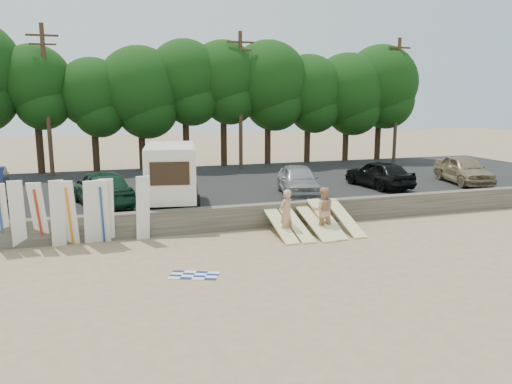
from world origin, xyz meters
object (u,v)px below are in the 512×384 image
(car_1, at_px, (103,188))
(beachgoer_b, at_px, (323,210))
(cooler, at_px, (283,225))
(car_2, at_px, (298,180))
(car_3, at_px, (379,174))
(beachgoer_a, at_px, (286,213))
(car_4, at_px, (463,170))
(box_trailer, at_px, (170,172))

(car_1, relative_size, beachgoer_b, 2.50)
(cooler, bearing_deg, car_2, 34.38)
(car_3, bearing_deg, beachgoer_a, 28.08)
(beachgoer_b, height_order, cooler, beachgoer_b)
(car_1, height_order, car_4, car_1)
(car_3, height_order, beachgoer_b, car_3)
(car_3, height_order, beachgoer_a, car_3)
(car_1, xyz_separation_m, cooler, (7.10, -3.65, -1.36))
(car_2, distance_m, beachgoer_a, 5.11)
(beachgoer_a, bearing_deg, cooler, -132.83)
(box_trailer, height_order, beachgoer_a, box_trailer)
(car_2, height_order, car_3, car_2)
(box_trailer, relative_size, car_2, 1.03)
(car_2, distance_m, beachgoer_b, 4.65)
(car_4, height_order, beachgoer_a, car_4)
(box_trailer, distance_m, car_3, 11.29)
(car_1, bearing_deg, car_4, 168.18)
(box_trailer, distance_m, beachgoer_b, 6.96)
(beachgoer_b, xyz_separation_m, cooler, (-1.30, 1.12, -0.80))
(car_3, relative_size, beachgoer_b, 2.26)
(car_4, distance_m, beachgoer_b, 12.02)
(car_2, xyz_separation_m, beachgoer_b, (-0.80, -4.56, -0.48))
(car_2, xyz_separation_m, car_3, (4.91, 0.68, -0.00))
(car_1, height_order, car_2, car_1)
(car_1, distance_m, car_4, 19.33)
(car_1, bearing_deg, box_trailer, 154.45)
(car_3, distance_m, beachgoer_a, 8.95)
(car_1, distance_m, car_3, 14.12)
(car_4, relative_size, beachgoer_a, 2.39)
(car_4, bearing_deg, car_2, -164.77)
(car_4, relative_size, beachgoer_b, 2.36)
(car_1, relative_size, car_4, 1.06)
(car_4, relative_size, cooler, 11.88)
(car_1, bearing_deg, car_2, 166.23)
(car_1, distance_m, car_2, 9.20)
(box_trailer, xyz_separation_m, cooler, (4.19, -2.97, -2.04))
(car_1, relative_size, beachgoer_a, 2.54)
(car_1, height_order, beachgoer_b, car_1)
(beachgoer_b, bearing_deg, beachgoer_a, 14.89)
(car_2, bearing_deg, car_1, -168.38)
(beachgoer_a, bearing_deg, car_1, -63.60)
(car_3, distance_m, beachgoer_b, 7.76)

